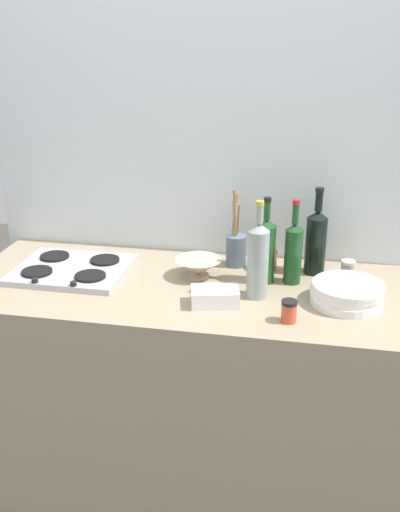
{
  "coord_description": "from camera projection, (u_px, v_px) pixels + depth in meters",
  "views": [
    {
      "loc": [
        0.38,
        -1.96,
        1.81
      ],
      "look_at": [
        0.0,
        0.0,
        1.02
      ],
      "focal_mm": 41.43,
      "sensor_mm": 36.0,
      "label": 1
    }
  ],
  "objects": [
    {
      "name": "wine_bottle_mid_left",
      "position": [
        316.0,
        240.0,
        2.26
      ],
      "size": [
        0.08,
        0.08,
        0.34
      ],
      "color": "black",
      "rests_on": "counter_block"
    },
    {
      "name": "condiment_jar_front",
      "position": [
        348.0,
        271.0,
        2.21
      ],
      "size": [
        0.05,
        0.05,
        0.08
      ],
      "color": "#9E998C",
      "rests_on": "counter_block"
    },
    {
      "name": "mixing_bowl",
      "position": [
        198.0,
        267.0,
        2.26
      ],
      "size": [
        0.18,
        0.18,
        0.07
      ],
      "color": "beige",
      "rests_on": "counter_block"
    },
    {
      "name": "utensil_crock",
      "position": [
        236.0,
        248.0,
        2.36
      ],
      "size": [
        0.08,
        0.08,
        0.32
      ],
      "color": "slate",
      "rests_on": "counter_block"
    },
    {
      "name": "wine_bottle_mid_right",
      "position": [
        293.0,
        252.0,
        2.18
      ],
      "size": [
        0.07,
        0.07,
        0.32
      ],
      "color": "#19471E",
      "rests_on": "counter_block"
    },
    {
      "name": "condiment_jar_rear",
      "position": [
        289.0,
        311.0,
        1.92
      ],
      "size": [
        0.05,
        0.05,
        0.08
      ],
      "color": "#C64C2D",
      "rests_on": "counter_block"
    },
    {
      "name": "counter_block",
      "position": [
        200.0,
        388.0,
        2.36
      ],
      "size": [
        1.8,
        0.7,
        0.9
      ],
      "primitive_type": "cube",
      "color": "tan",
      "rests_on": "ground"
    },
    {
      "name": "stovetop_hob",
      "position": [
        72.0,
        269.0,
        2.3
      ],
      "size": [
        0.43,
        0.36,
        0.04
      ],
      "color": "#B2B2B7",
      "rests_on": "counter_block"
    },
    {
      "name": "condiment_jar_spare",
      "position": [
        267.0,
        260.0,
        2.32
      ],
      "size": [
        0.08,
        0.08,
        0.08
      ],
      "color": "#C64C2D",
      "rests_on": "counter_block"
    },
    {
      "name": "wine_bottle_leftmost",
      "position": [
        258.0,
        259.0,
        2.06
      ],
      "size": [
        0.08,
        0.08,
        0.35
      ],
      "color": "gray",
      "rests_on": "counter_block"
    },
    {
      "name": "plate_stack",
      "position": [
        347.0,
        293.0,
        2.04
      ],
      "size": [
        0.26,
        0.26,
        0.07
      ],
      "color": "white",
      "rests_on": "counter_block"
    },
    {
      "name": "wine_bottle_rightmost",
      "position": [
        265.0,
        249.0,
        2.19
      ],
      "size": [
        0.07,
        0.07,
        0.33
      ],
      "color": "#19471E",
      "rests_on": "counter_block"
    },
    {
      "name": "ground_plane",
      "position": [
        200.0,
        477.0,
        2.52
      ],
      "size": [
        6.0,
        6.0,
        0.0
      ],
      "primitive_type": "plane",
      "color": "#47423D",
      "rests_on": "ground"
    },
    {
      "name": "backsplash_panel",
      "position": [
        218.0,
        178.0,
        2.42
      ],
      "size": [
        1.9,
        0.06,
        2.43
      ],
      "primitive_type": "cube",
      "color": "silver",
      "rests_on": "ground"
    },
    {
      "name": "butter_dish",
      "position": [
        215.0,
        297.0,
        2.04
      ],
      "size": [
        0.18,
        0.14,
        0.06
      ],
      "primitive_type": "cube",
      "rotation": [
        0.0,
        0.0,
        0.23
      ],
      "color": "white",
      "rests_on": "counter_block"
    }
  ]
}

